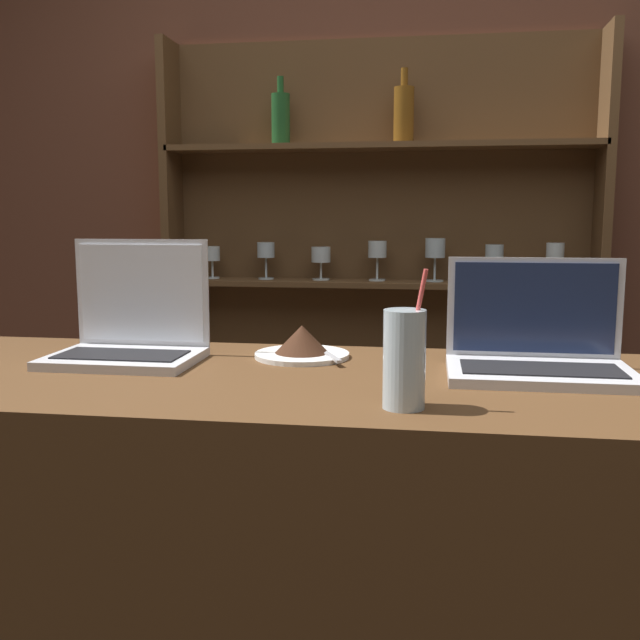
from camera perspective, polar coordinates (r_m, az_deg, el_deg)
name	(u,v)px	position (r m, az deg, el deg)	size (l,w,h in m)	color
bar_counter	(386,632)	(1.50, 5.31, -23.62)	(2.13, 0.62, 1.00)	#4C3019
back_wall	(413,199)	(2.66, 7.42, 9.58)	(7.00, 0.06, 2.70)	brown
back_shelf	(377,299)	(2.60, 4.60, 1.71)	(1.54, 0.18, 1.91)	brown
laptop_near	(131,332)	(1.51, -14.89, -0.94)	(0.29, 0.21, 0.24)	silver
laptop_far	(538,349)	(1.39, 17.01, -2.27)	(0.33, 0.22, 0.21)	silver
cake_plate	(302,345)	(1.48, -1.44, -1.99)	(0.20, 0.20, 0.07)	white
water_glass	(404,359)	(1.09, 6.76, -3.12)	(0.07, 0.07, 0.21)	silver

